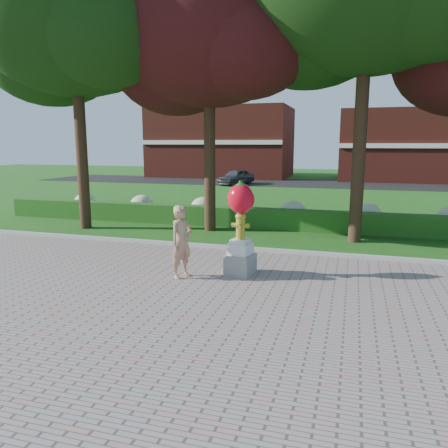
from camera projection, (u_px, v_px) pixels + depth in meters
The scene contains 13 objects.
ground at pixel (211, 278), 11.12m from camera, with size 100.00×100.00×0.00m, color #1D5515.
walkway at pixel (136, 347), 7.34m from camera, with size 40.00×14.00×0.04m, color gray.
curb at pixel (240, 249), 13.93m from camera, with size 40.00×0.18×0.15m, color #ADADA5.
lawn_hedge at pixel (265, 218), 17.64m from camera, with size 24.00×0.70×0.80m, color #154B15.
hydrangea_row at pixel (283, 212), 18.40m from camera, with size 20.10×1.10×0.99m.
street at pixel (313, 183), 37.51m from camera, with size 50.00×8.00×0.02m, color black.
building_left at pixel (222, 142), 45.33m from camera, with size 14.00×8.00×7.00m, color maroon.
building_right at pixel (408, 146), 40.35m from camera, with size 12.00×8.00×6.40m, color maroon.
tree_far_left at pixel (73, 20), 16.46m from camera, with size 9.00×7.68×11.66m.
tree_mid_left at pixel (207, 36), 16.11m from camera, with size 8.25×7.04×10.69m.
hydrant_sculpture at pixel (241, 226), 11.11m from camera, with size 0.77×0.77×2.42m.
woman at pixel (182, 242), 10.94m from camera, with size 0.67×0.44×1.84m, color tan.
parked_car at pixel (236, 177), 36.25m from camera, with size 1.50×3.74×1.27m, color #43444B.
Camera 1 is at (3.37, -10.14, 3.39)m, focal length 35.00 mm.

